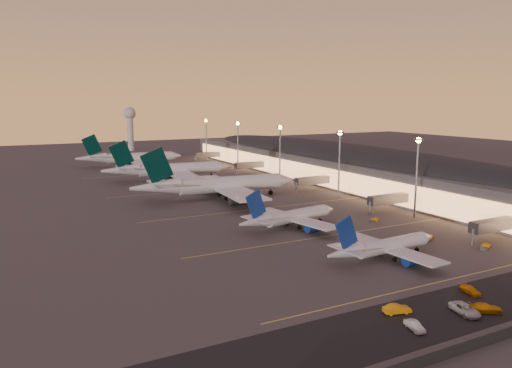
% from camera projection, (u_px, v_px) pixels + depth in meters
% --- Properties ---
extents(ground, '(700.00, 700.00, 0.00)m').
position_uv_depth(ground, '(323.00, 231.00, 144.17)').
color(ground, '#484542').
extents(airliner_narrow_south, '(33.82, 30.24, 12.08)m').
position_uv_depth(airliner_narrow_south, '(384.00, 247.00, 117.90)').
color(airliner_narrow_south, silver).
rests_on(airliner_narrow_south, ground).
extents(airliner_narrow_north, '(36.38, 32.88, 13.02)m').
position_uv_depth(airliner_narrow_north, '(290.00, 217.00, 146.71)').
color(airliner_narrow_north, silver).
rests_on(airliner_narrow_north, ground).
extents(airliner_wide_near, '(65.36, 59.75, 20.90)m').
position_uv_depth(airliner_wide_near, '(217.00, 185.00, 190.13)').
color(airliner_wide_near, silver).
rests_on(airliner_wide_near, ground).
extents(airliner_wide_mid, '(61.27, 56.08, 19.60)m').
position_uv_depth(airliner_wide_mid, '(168.00, 170.00, 235.67)').
color(airliner_wide_mid, silver).
rests_on(airliner_wide_mid, ground).
extents(airliner_wide_far, '(59.52, 54.42, 19.03)m').
position_uv_depth(airliner_wide_far, '(130.00, 158.00, 284.84)').
color(airliner_wide_far, silver).
rests_on(airliner_wide_far, ground).
extents(terminal_building, '(56.35, 255.00, 17.46)m').
position_uv_depth(terminal_building, '(341.00, 162.00, 234.45)').
color(terminal_building, '#515156').
rests_on(terminal_building, ground).
extents(light_masts, '(2.20, 217.20, 25.90)m').
position_uv_depth(light_masts, '(304.00, 147.00, 214.53)').
color(light_masts, gray).
rests_on(light_masts, ground).
extents(radar_tower, '(9.00, 9.00, 32.50)m').
position_uv_depth(radar_tower, '(130.00, 121.00, 371.52)').
color(radar_tower, silver).
rests_on(radar_tower, ground).
extents(service_lane, '(260.00, 16.00, 0.01)m').
position_uv_depth(service_lane, '(494.00, 298.00, 95.42)').
color(service_lane, black).
rests_on(service_lane, ground).
extents(lane_markings, '(90.00, 180.36, 0.00)m').
position_uv_depth(lane_markings, '(258.00, 206.00, 178.99)').
color(lane_markings, '#D8C659').
rests_on(lane_markings, ground).
extents(baggage_tug_a, '(4.22, 3.00, 1.18)m').
position_uv_depth(baggage_tug_a, '(486.00, 247.00, 126.64)').
color(baggage_tug_a, orange).
rests_on(baggage_tug_a, ground).
extents(baggage_tug_b, '(4.50, 3.46, 1.26)m').
position_uv_depth(baggage_tug_b, '(428.00, 238.00, 134.45)').
color(baggage_tug_b, orange).
rests_on(baggage_tug_b, ground).
extents(baggage_tug_c, '(3.53, 1.96, 1.00)m').
position_uv_depth(baggage_tug_c, '(374.00, 220.00, 155.21)').
color(baggage_tug_c, orange).
rests_on(baggage_tug_c, ground).
extents(service_van_a, '(2.40, 4.61, 1.45)m').
position_uv_depth(service_van_a, '(415.00, 326.00, 81.93)').
color(service_van_a, silver).
rests_on(service_van_a, ground).
extents(service_van_b, '(6.09, 4.91, 1.65)m').
position_uv_depth(service_van_b, '(486.00, 308.00, 88.72)').
color(service_van_b, orange).
rests_on(service_van_b, ground).
extents(service_van_c, '(4.34, 6.82, 1.75)m').
position_uv_depth(service_van_c, '(465.00, 309.00, 88.12)').
color(service_van_c, silver).
rests_on(service_van_c, ground).
extents(service_van_d, '(3.04, 5.22, 1.42)m').
position_uv_depth(service_van_d, '(470.00, 290.00, 97.39)').
color(service_van_d, orange).
rests_on(service_van_d, ground).
extents(service_van_f, '(5.37, 3.08, 1.67)m').
position_uv_depth(service_van_f, '(397.00, 309.00, 88.32)').
color(service_van_f, orange).
rests_on(service_van_f, ground).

